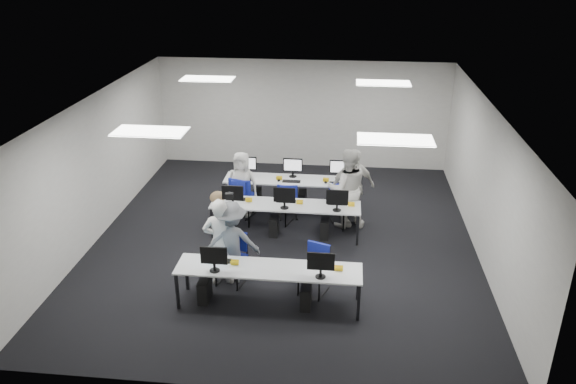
# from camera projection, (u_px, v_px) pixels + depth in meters

# --- Properties ---
(room) EXTENTS (9.00, 9.02, 3.00)m
(room) POSITION_uv_depth(u_px,v_px,m) (284.00, 174.00, 11.48)
(room) COLOR black
(room) RESTS_ON ground
(ceiling_panels) EXTENTS (5.20, 4.60, 0.02)m
(ceiling_panels) POSITION_uv_depth(u_px,v_px,m) (284.00, 104.00, 10.88)
(ceiling_panels) COLOR white
(ceiling_panels) RESTS_ON room
(desk_front) EXTENTS (3.20, 0.70, 0.73)m
(desk_front) POSITION_uv_depth(u_px,v_px,m) (269.00, 271.00, 9.63)
(desk_front) COLOR silver
(desk_front) RESTS_ON ground
(desk_mid) EXTENTS (3.20, 0.70, 0.73)m
(desk_mid) POSITION_uv_depth(u_px,v_px,m) (285.00, 206.00, 11.99)
(desk_mid) COLOR silver
(desk_mid) RESTS_ON ground
(desk_back) EXTENTS (3.20, 0.70, 0.73)m
(desk_back) POSITION_uv_depth(u_px,v_px,m) (292.00, 181.00, 13.27)
(desk_back) COLOR silver
(desk_back) RESTS_ON ground
(equipment_front) EXTENTS (2.51, 0.41, 1.19)m
(equipment_front) POSITION_uv_depth(u_px,v_px,m) (258.00, 286.00, 9.76)
(equipment_front) COLOR #0D6BB4
(equipment_front) RESTS_ON desk_front
(equipment_mid) EXTENTS (2.91, 0.41, 1.19)m
(equipment_mid) POSITION_uv_depth(u_px,v_px,m) (277.00, 220.00, 12.13)
(equipment_mid) COLOR white
(equipment_mid) RESTS_ON desk_mid
(equipment_back) EXTENTS (2.91, 0.41, 1.19)m
(equipment_back) POSITION_uv_depth(u_px,v_px,m) (300.00, 194.00, 13.40)
(equipment_back) COLOR white
(equipment_back) RESTS_ON desk_back
(chair_0) EXTENTS (0.59, 0.62, 0.97)m
(chair_0) POSITION_uv_depth(u_px,v_px,m) (232.00, 267.00, 10.44)
(chair_0) COLOR navy
(chair_0) RESTS_ON ground
(chair_1) EXTENTS (0.59, 0.61, 0.92)m
(chair_1) POSITION_uv_depth(u_px,v_px,m) (314.00, 278.00, 10.14)
(chair_1) COLOR navy
(chair_1) RESTS_ON ground
(chair_2) EXTENTS (0.49, 0.53, 0.95)m
(chair_2) POSITION_uv_depth(u_px,v_px,m) (241.00, 211.00, 12.69)
(chair_2) COLOR navy
(chair_2) RESTS_ON ground
(chair_3) EXTENTS (0.52, 0.54, 0.82)m
(chair_3) POSITION_uv_depth(u_px,v_px,m) (282.00, 211.00, 12.74)
(chair_3) COLOR navy
(chair_3) RESTS_ON ground
(chair_4) EXTENTS (0.52, 0.56, 0.93)m
(chair_4) POSITION_uv_depth(u_px,v_px,m) (336.00, 214.00, 12.55)
(chair_4) COLOR navy
(chair_4) RESTS_ON ground
(chair_5) EXTENTS (0.63, 0.65, 0.97)m
(chair_5) POSITION_uv_depth(u_px,v_px,m) (243.00, 203.00, 13.04)
(chair_5) COLOR navy
(chair_5) RESTS_ON ground
(chair_6) EXTENTS (0.49, 0.52, 0.85)m
(chair_6) POSITION_uv_depth(u_px,v_px,m) (288.00, 206.00, 12.98)
(chair_6) COLOR navy
(chair_6) RESTS_ON ground
(chair_7) EXTENTS (0.57, 0.59, 0.91)m
(chair_7) POSITION_uv_depth(u_px,v_px,m) (339.00, 207.00, 12.87)
(chair_7) COLOR navy
(chair_7) RESTS_ON ground
(handbag) EXTENTS (0.39, 0.32, 0.27)m
(handbag) POSITION_uv_depth(u_px,v_px,m) (218.00, 197.00, 11.98)
(handbag) COLOR olive
(handbag) RESTS_ON desk_mid
(student_0) EXTENTS (0.69, 0.52, 1.71)m
(student_0) POSITION_uv_depth(u_px,v_px,m) (220.00, 242.00, 10.21)
(student_0) COLOR beige
(student_0) RESTS_ON ground
(student_1) EXTENTS (1.00, 0.84, 1.83)m
(student_1) POSITION_uv_depth(u_px,v_px,m) (347.00, 188.00, 12.31)
(student_1) COLOR beige
(student_1) RESTS_ON ground
(student_2) EXTENTS (0.78, 0.55, 1.53)m
(student_2) POSITION_uv_depth(u_px,v_px,m) (242.00, 184.00, 12.91)
(student_2) COLOR beige
(student_2) RESTS_ON ground
(student_3) EXTENTS (1.13, 0.80, 1.78)m
(student_3) POSITION_uv_depth(u_px,v_px,m) (352.00, 187.00, 12.42)
(student_3) COLOR beige
(student_3) RESTS_ON ground
(photographer) EXTENTS (1.14, 0.79, 1.61)m
(photographer) POSITION_uv_depth(u_px,v_px,m) (231.00, 242.00, 10.29)
(photographer) COLOR slate
(photographer) RESTS_ON ground
(dslr_camera) EXTENTS (0.17, 0.20, 0.10)m
(dslr_camera) POSITION_uv_depth(u_px,v_px,m) (229.00, 196.00, 10.11)
(dslr_camera) COLOR black
(dslr_camera) RESTS_ON photographer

